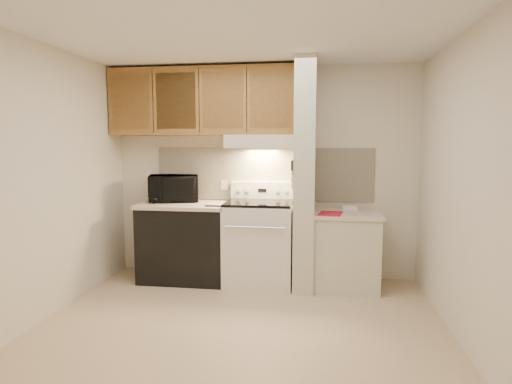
# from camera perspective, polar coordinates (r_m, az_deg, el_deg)

# --- Properties ---
(floor) EXTENTS (3.60, 3.60, 0.00)m
(floor) POSITION_cam_1_polar(r_m,az_deg,el_deg) (3.99, -1.91, -17.21)
(floor) COLOR #CAAE8A
(floor) RESTS_ON ground
(ceiling) EXTENTS (3.60, 3.60, 0.00)m
(ceiling) POSITION_cam_1_polar(r_m,az_deg,el_deg) (3.76, -2.07, 20.27)
(ceiling) COLOR white
(ceiling) RESTS_ON wall_back
(wall_back) EXTENTS (3.60, 2.50, 0.02)m
(wall_back) POSITION_cam_1_polar(r_m,az_deg,el_deg) (5.15, 0.99, 2.56)
(wall_back) COLOR beige
(wall_back) RESTS_ON floor
(wall_left) EXTENTS (0.02, 3.00, 2.50)m
(wall_left) POSITION_cam_1_polar(r_m,az_deg,el_deg) (4.37, -25.93, 1.19)
(wall_left) COLOR beige
(wall_left) RESTS_ON floor
(wall_right) EXTENTS (0.02, 3.00, 2.50)m
(wall_right) POSITION_cam_1_polar(r_m,az_deg,el_deg) (3.79, 25.87, 0.48)
(wall_right) COLOR beige
(wall_right) RESTS_ON floor
(backsplash) EXTENTS (2.60, 0.02, 0.63)m
(backsplash) POSITION_cam_1_polar(r_m,az_deg,el_deg) (5.14, 0.97, 2.38)
(backsplash) COLOR white
(backsplash) RESTS_ON wall_back
(range_body) EXTENTS (0.76, 0.65, 0.92)m
(range_body) POSITION_cam_1_polar(r_m,az_deg,el_deg) (4.93, 0.46, -6.92)
(range_body) COLOR silver
(range_body) RESTS_ON floor
(oven_window) EXTENTS (0.50, 0.01, 0.30)m
(oven_window) POSITION_cam_1_polar(r_m,az_deg,el_deg) (4.61, -0.08, -7.34)
(oven_window) COLOR black
(oven_window) RESTS_ON range_body
(oven_handle) EXTENTS (0.65, 0.02, 0.02)m
(oven_handle) POSITION_cam_1_polar(r_m,az_deg,el_deg) (4.53, -0.15, -4.75)
(oven_handle) COLOR silver
(oven_handle) RESTS_ON range_body
(cooktop) EXTENTS (0.74, 0.64, 0.03)m
(cooktop) POSITION_cam_1_polar(r_m,az_deg,el_deg) (4.84, 0.46, -1.44)
(cooktop) COLOR black
(cooktop) RESTS_ON range_body
(range_backguard) EXTENTS (0.76, 0.08, 0.20)m
(range_backguard) POSITION_cam_1_polar(r_m,az_deg,el_deg) (5.11, 0.90, 0.27)
(range_backguard) COLOR silver
(range_backguard) RESTS_ON range_body
(range_display) EXTENTS (0.10, 0.01, 0.04)m
(range_display) POSITION_cam_1_polar(r_m,az_deg,el_deg) (5.07, 0.84, 0.22)
(range_display) COLOR black
(range_display) RESTS_ON range_backguard
(range_knob_left_outer) EXTENTS (0.05, 0.02, 0.05)m
(range_knob_left_outer) POSITION_cam_1_polar(r_m,az_deg,el_deg) (5.11, -2.28, 0.27)
(range_knob_left_outer) COLOR silver
(range_knob_left_outer) RESTS_ON range_backguard
(range_knob_left_inner) EXTENTS (0.05, 0.02, 0.05)m
(range_knob_left_inner) POSITION_cam_1_polar(r_m,az_deg,el_deg) (5.09, -1.18, 0.25)
(range_knob_left_inner) COLOR silver
(range_knob_left_inner) RESTS_ON range_backguard
(range_knob_right_inner) EXTENTS (0.05, 0.02, 0.05)m
(range_knob_right_inner) POSITION_cam_1_polar(r_m,az_deg,el_deg) (5.04, 2.86, 0.19)
(range_knob_right_inner) COLOR silver
(range_knob_right_inner) RESTS_ON range_backguard
(range_knob_right_outer) EXTENTS (0.05, 0.02, 0.05)m
(range_knob_right_outer) POSITION_cam_1_polar(r_m,az_deg,el_deg) (5.03, 3.99, 0.17)
(range_knob_right_outer) COLOR silver
(range_knob_right_outer) RESTS_ON range_backguard
(dishwasher_front) EXTENTS (1.00, 0.63, 0.87)m
(dishwasher_front) POSITION_cam_1_polar(r_m,az_deg,el_deg) (5.14, -9.37, -6.74)
(dishwasher_front) COLOR black
(dishwasher_front) RESTS_ON floor
(left_countertop) EXTENTS (1.04, 0.67, 0.04)m
(left_countertop) POSITION_cam_1_polar(r_m,az_deg,el_deg) (5.05, -9.47, -1.71)
(left_countertop) COLOR beige
(left_countertop) RESTS_ON dishwasher_front
(spoon_rest) EXTENTS (0.20, 0.07, 0.01)m
(spoon_rest) POSITION_cam_1_polar(r_m,az_deg,el_deg) (4.75, -5.60, -1.85)
(spoon_rest) COLOR black
(spoon_rest) RESTS_ON left_countertop
(teal_jar) EXTENTS (0.12, 0.12, 0.11)m
(teal_jar) POSITION_cam_1_polar(r_m,az_deg,el_deg) (5.36, -12.33, -0.51)
(teal_jar) COLOR #1F6668
(teal_jar) RESTS_ON left_countertop
(outlet) EXTENTS (0.08, 0.01, 0.12)m
(outlet) POSITION_cam_1_polar(r_m,az_deg,el_deg) (5.22, -4.29, 0.94)
(outlet) COLOR beige
(outlet) RESTS_ON backsplash
(microwave) EXTENTS (0.66, 0.54, 0.32)m
(microwave) POSITION_cam_1_polar(r_m,az_deg,el_deg) (5.22, -10.92, 0.50)
(microwave) COLOR black
(microwave) RESTS_ON left_countertop
(partition_pillar) EXTENTS (0.22, 0.70, 2.50)m
(partition_pillar) POSITION_cam_1_polar(r_m,az_deg,el_deg) (4.76, 6.55, 2.19)
(partition_pillar) COLOR beige
(partition_pillar) RESTS_ON floor
(pillar_trim) EXTENTS (0.01, 0.70, 0.04)m
(pillar_trim) POSITION_cam_1_polar(r_m,az_deg,el_deg) (4.76, 5.17, 2.81)
(pillar_trim) COLOR olive
(pillar_trim) RESTS_ON partition_pillar
(knife_strip) EXTENTS (0.02, 0.42, 0.04)m
(knife_strip) POSITION_cam_1_polar(r_m,az_deg,el_deg) (4.71, 5.06, 3.02)
(knife_strip) COLOR black
(knife_strip) RESTS_ON partition_pillar
(knife_blade_a) EXTENTS (0.01, 0.03, 0.16)m
(knife_blade_a) POSITION_cam_1_polar(r_m,az_deg,el_deg) (4.57, 4.79, 1.66)
(knife_blade_a) COLOR silver
(knife_blade_a) RESTS_ON knife_strip
(knife_handle_a) EXTENTS (0.02, 0.02, 0.10)m
(knife_handle_a) POSITION_cam_1_polar(r_m,az_deg,el_deg) (4.55, 4.80, 3.53)
(knife_handle_a) COLOR black
(knife_handle_a) RESTS_ON knife_strip
(knife_blade_b) EXTENTS (0.01, 0.04, 0.18)m
(knife_blade_b) POSITION_cam_1_polar(r_m,az_deg,el_deg) (4.65, 4.85, 1.61)
(knife_blade_b) COLOR silver
(knife_blade_b) RESTS_ON knife_strip
(knife_handle_b) EXTENTS (0.02, 0.02, 0.10)m
(knife_handle_b) POSITION_cam_1_polar(r_m,az_deg,el_deg) (4.64, 4.87, 3.58)
(knife_handle_b) COLOR black
(knife_handle_b) RESTS_ON knife_strip
(knife_blade_c) EXTENTS (0.01, 0.04, 0.20)m
(knife_blade_c) POSITION_cam_1_polar(r_m,az_deg,el_deg) (4.71, 4.89, 1.55)
(knife_blade_c) COLOR silver
(knife_blade_c) RESTS_ON knife_strip
(knife_handle_c) EXTENTS (0.02, 0.02, 0.10)m
(knife_handle_c) POSITION_cam_1_polar(r_m,az_deg,el_deg) (4.72, 4.93, 3.63)
(knife_handle_c) COLOR black
(knife_handle_c) RESTS_ON knife_strip
(knife_blade_d) EXTENTS (0.01, 0.04, 0.16)m
(knife_blade_d) POSITION_cam_1_polar(r_m,az_deg,el_deg) (4.81, 4.97, 1.90)
(knife_blade_d) COLOR silver
(knife_blade_d) RESTS_ON knife_strip
(knife_handle_d) EXTENTS (0.02, 0.02, 0.10)m
(knife_handle_d) POSITION_cam_1_polar(r_m,az_deg,el_deg) (4.79, 4.98, 3.67)
(knife_handle_d) COLOR black
(knife_handle_d) RESTS_ON knife_strip
(knife_blade_e) EXTENTS (0.01, 0.04, 0.18)m
(knife_blade_e) POSITION_cam_1_polar(r_m,az_deg,el_deg) (4.87, 5.01, 1.83)
(knife_blade_e) COLOR silver
(knife_blade_e) RESTS_ON knife_strip
(knife_handle_e) EXTENTS (0.02, 0.02, 0.10)m
(knife_handle_e) POSITION_cam_1_polar(r_m,az_deg,el_deg) (4.88, 5.04, 3.72)
(knife_handle_e) COLOR black
(knife_handle_e) RESTS_ON knife_strip
(oven_mitt) EXTENTS (0.03, 0.11, 0.26)m
(oven_mitt) POSITION_cam_1_polar(r_m,az_deg,el_deg) (4.94, 5.08, 2.06)
(oven_mitt) COLOR slate
(oven_mitt) RESTS_ON partition_pillar
(right_cab_base) EXTENTS (0.70, 0.60, 0.81)m
(right_cab_base) POSITION_cam_1_polar(r_m,az_deg,el_deg) (4.90, 11.85, -7.79)
(right_cab_base) COLOR beige
(right_cab_base) RESTS_ON floor
(right_countertop) EXTENTS (0.74, 0.64, 0.04)m
(right_countertop) POSITION_cam_1_polar(r_m,az_deg,el_deg) (4.82, 11.97, -2.89)
(right_countertop) COLOR beige
(right_countertop) RESTS_ON right_cab_base
(red_folder) EXTENTS (0.28, 0.35, 0.01)m
(red_folder) POSITION_cam_1_polar(r_m,az_deg,el_deg) (4.66, 9.88, -2.85)
(red_folder) COLOR #B8152A
(red_folder) RESTS_ON right_countertop
(white_box) EXTENTS (0.17, 0.12, 0.04)m
(white_box) POSITION_cam_1_polar(r_m,az_deg,el_deg) (4.99, 12.37, -2.08)
(white_box) COLOR white
(white_box) RESTS_ON right_countertop
(range_hood) EXTENTS (0.78, 0.44, 0.15)m
(range_hood) POSITION_cam_1_polar(r_m,az_deg,el_deg) (4.92, 0.67, 6.75)
(range_hood) COLOR beige
(range_hood) RESTS_ON upper_cabinets
(hood_lip) EXTENTS (0.78, 0.04, 0.06)m
(hood_lip) POSITION_cam_1_polar(r_m,az_deg,el_deg) (4.71, 0.33, 6.21)
(hood_lip) COLOR beige
(hood_lip) RESTS_ON range_hood
(upper_cabinets) EXTENTS (2.18, 0.33, 0.77)m
(upper_cabinets) POSITION_cam_1_polar(r_m,az_deg,el_deg) (5.12, -7.10, 11.84)
(upper_cabinets) COLOR olive
(upper_cabinets) RESTS_ON wall_back
(cab_door_a) EXTENTS (0.46, 0.01, 0.63)m
(cab_door_a) POSITION_cam_1_polar(r_m,az_deg,el_deg) (5.25, -16.39, 11.50)
(cab_door_a) COLOR olive
(cab_door_a) RESTS_ON upper_cabinets
(cab_gap_a) EXTENTS (0.01, 0.01, 0.73)m
(cab_gap_a) POSITION_cam_1_polar(r_m,az_deg,el_deg) (5.14, -13.58, 11.69)
(cab_gap_a) COLOR black
(cab_gap_a) RESTS_ON upper_cabinets
(cab_door_b) EXTENTS (0.46, 0.01, 0.63)m
(cab_door_b) POSITION_cam_1_polar(r_m,az_deg,el_deg) (5.05, -10.64, 11.86)
(cab_door_b) COLOR olive
(cab_door_b) RESTS_ON upper_cabinets
(cab_gap_b) EXTENTS (0.01, 0.01, 0.73)m
(cab_gap_b) POSITION_cam_1_polar(r_m,az_deg,el_deg) (4.97, -7.60, 12.00)
(cab_gap_b) COLOR black
(cab_gap_b) RESTS_ON upper_cabinets
(cab_door_c) EXTENTS (0.46, 0.01, 0.63)m
(cab_door_c) POSITION_cam_1_polar(r_m,az_deg,el_deg) (4.90, -4.46, 12.11)
(cab_door_c) COLOR olive
(cab_door_c) RESTS_ON upper_cabinets
(cab_gap_c) EXTENTS (0.01, 0.01, 0.73)m
(cab_gap_c) POSITION_cam_1_polar(r_m,az_deg,el_deg) (4.85, -1.25, 12.19)
(cab_gap_c) COLOR black
(cab_gap_c) RESTS_ON upper_cabinets
(cab_door_d) EXTENTS (0.46, 0.01, 0.63)m
(cab_door_d) POSITION_cam_1_polar(r_m,az_deg,el_deg) (4.81, 2.03, 12.23)
(cab_door_d) COLOR olive
(cab_door_d) RESTS_ON upper_cabinets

